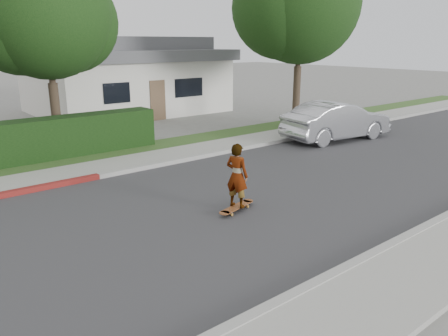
{
  "coord_description": "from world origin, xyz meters",
  "views": [
    {
      "loc": [
        -4.0,
        -8.21,
        4.03
      ],
      "look_at": [
        2.57,
        -0.07,
        1.0
      ],
      "focal_mm": 35.0,
      "sensor_mm": 36.0,
      "label": 1
    }
  ],
  "objects": [
    {
      "name": "curb_near",
      "position": [
        0.0,
        -4.1,
        0.07
      ],
      "size": [
        60.0,
        0.2,
        0.15
      ],
      "primitive_type": "cube",
      "color": "#9E9E99",
      "rests_on": "ground"
    },
    {
      "name": "skateboarder",
      "position": [
        2.57,
        -0.57,
        0.92
      ],
      "size": [
        0.55,
        0.67,
        1.59
      ],
      "primitive_type": "imported",
      "rotation": [
        0.0,
        0.0,
        1.9
      ],
      "color": "white",
      "rests_on": "skateboard"
    },
    {
      "name": "house",
      "position": [
        8.0,
        16.0,
        2.1
      ],
      "size": [
        10.6,
        8.6,
        4.3
      ],
      "color": "beige",
      "rests_on": "ground"
    },
    {
      "name": "ground",
      "position": [
        0.0,
        0.0,
        0.0
      ],
      "size": [
        120.0,
        120.0,
        0.0
      ],
      "primitive_type": "plane",
      "color": "slate",
      "rests_on": "ground"
    },
    {
      "name": "road",
      "position": [
        0.0,
        0.0,
        0.01
      ],
      "size": [
        60.0,
        8.0,
        0.01
      ],
      "primitive_type": "cube",
      "color": "#2D2D30",
      "rests_on": "ground"
    },
    {
      "name": "sidewalk_far",
      "position": [
        0.0,
        5.0,
        0.06
      ],
      "size": [
        60.0,
        1.6,
        0.12
      ],
      "primitive_type": "cube",
      "color": "gray",
      "rests_on": "ground"
    },
    {
      "name": "tree_center",
      "position": [
        1.49,
        9.19,
        4.9
      ],
      "size": [
        5.66,
        4.84,
        7.44
      ],
      "color": "#33261C",
      "rests_on": "ground"
    },
    {
      "name": "curb_far",
      "position": [
        0.0,
        4.1,
        0.07
      ],
      "size": [
        60.0,
        0.2,
        0.15
      ],
      "primitive_type": "cube",
      "color": "#9E9E99",
      "rests_on": "ground"
    },
    {
      "name": "skateboard",
      "position": [
        2.57,
        -0.57,
        0.11
      ],
      "size": [
        1.29,
        0.55,
        0.12
      ],
      "rotation": [
        0.0,
        0.0,
        0.25
      ],
      "color": "#B77C32",
      "rests_on": "ground"
    },
    {
      "name": "car_silver",
      "position": [
        11.18,
        3.0,
        0.81
      ],
      "size": [
        5.1,
        2.34,
        1.62
      ],
      "primitive_type": "imported",
      "rotation": [
        0.0,
        0.0,
        1.44
      ],
      "color": "#B2B3B9",
      "rests_on": "ground"
    },
    {
      "name": "planting_strip",
      "position": [
        0.0,
        6.6,
        0.05
      ],
      "size": [
        60.0,
        1.6,
        0.1
      ],
      "primitive_type": "cube",
      "color": "#2D4C1E",
      "rests_on": "ground"
    },
    {
      "name": "tree_right",
      "position": [
        12.49,
        6.69,
        5.63
      ],
      "size": [
        6.32,
        5.6,
        8.56
      ],
      "color": "#33261C",
      "rests_on": "ground"
    }
  ]
}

